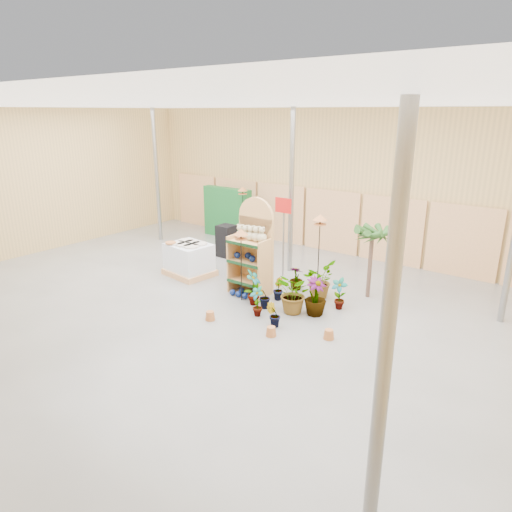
{
  "coord_description": "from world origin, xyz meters",
  "views": [
    {
      "loc": [
        6.72,
        -6.97,
        4.38
      ],
      "look_at": [
        0.3,
        1.5,
        1.0
      ],
      "focal_mm": 32.0,
      "sensor_mm": 36.0,
      "label": 1
    }
  ],
  "objects_px": {
    "display_shelf": "(254,250)",
    "potted_plant_2": "(295,294)",
    "bird_table_front": "(241,234)",
    "pallet_stack": "(189,259)"
  },
  "relations": [
    {
      "from": "pallet_stack",
      "to": "display_shelf",
      "type": "bearing_deg",
      "value": 10.16
    },
    {
      "from": "pallet_stack",
      "to": "potted_plant_2",
      "type": "distance_m",
      "value": 3.73
    },
    {
      "from": "display_shelf",
      "to": "bird_table_front",
      "type": "height_order",
      "value": "display_shelf"
    },
    {
      "from": "display_shelf",
      "to": "potted_plant_2",
      "type": "distance_m",
      "value": 1.75
    },
    {
      "from": "pallet_stack",
      "to": "potted_plant_2",
      "type": "relative_size",
      "value": 1.47
    },
    {
      "from": "potted_plant_2",
      "to": "bird_table_front",
      "type": "bearing_deg",
      "value": -174.28
    },
    {
      "from": "pallet_stack",
      "to": "bird_table_front",
      "type": "height_order",
      "value": "bird_table_front"
    },
    {
      "from": "display_shelf",
      "to": "potted_plant_2",
      "type": "relative_size",
      "value": 2.56
    },
    {
      "from": "potted_plant_2",
      "to": "display_shelf",
      "type": "bearing_deg",
      "value": 161.94
    },
    {
      "from": "display_shelf",
      "to": "bird_table_front",
      "type": "xyz_separation_m",
      "value": [
        0.13,
        -0.65,
        0.55
      ]
    }
  ]
}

